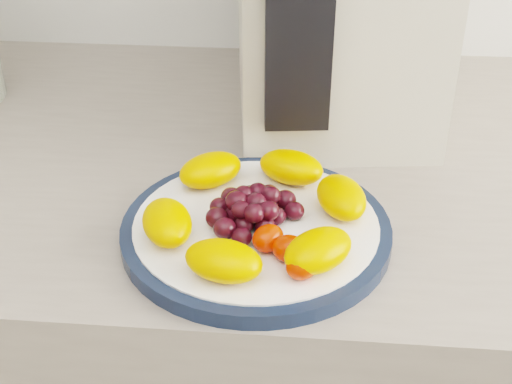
{
  "coord_description": "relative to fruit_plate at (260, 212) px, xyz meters",
  "views": [
    {
      "loc": [
        0.16,
        0.5,
        1.29
      ],
      "look_at": [
        0.11,
        1.03,
        0.95
      ],
      "focal_mm": 50.0,
      "sensor_mm": 36.0,
      "label": 1
    }
  ],
  "objects": [
    {
      "name": "plate_rim",
      "position": [
        -0.0,
        0.0,
        -0.02
      ],
      "size": [
        0.25,
        0.25,
        0.01
      ],
      "primitive_type": "cylinder",
      "color": "#111D33",
      "rests_on": "counter"
    },
    {
      "name": "plate_face",
      "position": [
        -0.0,
        0.0,
        -0.02
      ],
      "size": [
        0.22,
        0.22,
        0.02
      ],
      "primitive_type": "cylinder",
      "color": "white",
      "rests_on": "counter"
    },
    {
      "name": "fruit_plate",
      "position": [
        0.0,
        0.0,
        0.0
      ],
      "size": [
        0.21,
        0.21,
        0.03
      ],
      "color": "#FC8C00",
      "rests_on": "plate_face"
    }
  ]
}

